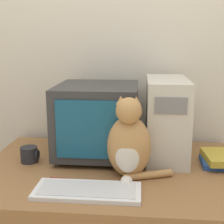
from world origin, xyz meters
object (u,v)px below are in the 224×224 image
computer_tower (166,118)px  mug (30,155)px  keyboard (87,191)px  book_stack (216,159)px  pen (65,179)px  crt_monitor (98,120)px  cat (129,143)px

computer_tower → mug: (-0.70, -0.15, -0.17)m
mug → keyboard: bearing=-40.7°
book_stack → pen: 0.75m
crt_monitor → keyboard: crt_monitor is taller
keyboard → book_stack: (0.60, 0.34, 0.02)m
crt_monitor → mug: (-0.34, -0.13, -0.16)m
crt_monitor → pen: (-0.10, -0.33, -0.20)m
computer_tower → pen: computer_tower is taller
crt_monitor → computer_tower: bearing=3.3°
computer_tower → book_stack: 0.33m
pen → mug: 0.30m
pen → crt_monitor: bearing=72.2°
keyboard → book_stack: bearing=30.0°
crt_monitor → cat: bearing=-55.7°
cat → mug: cat is taller
computer_tower → book_stack: size_ratio=2.06×
mug → cat: bearing=-14.3°
crt_monitor → pen: crt_monitor is taller
cat → pen: (-0.28, -0.06, -0.16)m
computer_tower → mug: bearing=-167.7°
crt_monitor → mug: bearing=-158.5°
book_stack → mug: (-0.95, -0.04, 0.01)m
keyboard → computer_tower: bearing=52.7°
crt_monitor → pen: 0.39m
pen → keyboard: bearing=-42.6°
computer_tower → mug: 0.74m
book_stack → mug: bearing=-177.6°
keyboard → pen: bearing=137.4°
computer_tower → pen: 0.62m
book_stack → computer_tower: bearing=155.3°
book_stack → pen: bearing=-162.0°
mug → crt_monitor: bearing=21.5°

